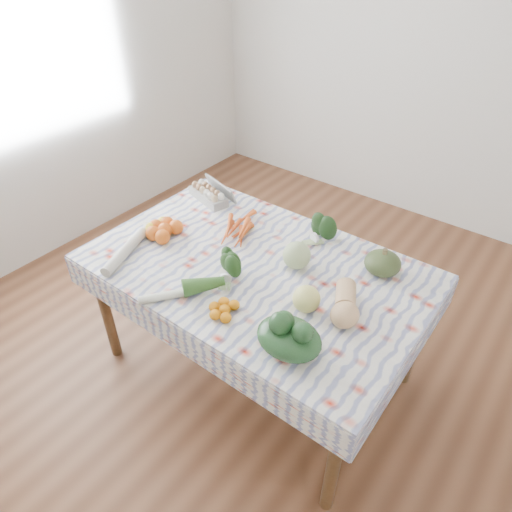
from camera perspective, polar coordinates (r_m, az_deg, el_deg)
ground at (r=2.80m, az=-0.00°, el=-13.49°), size 4.50×4.50×0.00m
wall_back at (r=3.90m, az=22.45°, el=23.30°), size 4.00×0.04×2.80m
dining_table at (r=2.32m, az=-0.00°, el=-2.79°), size 1.60×1.00×0.75m
tablecloth at (r=2.27m, az=-0.00°, el=-1.29°), size 1.66×1.06×0.01m
egg_carton at (r=2.80m, az=-5.99°, el=7.64°), size 0.31×0.19×0.08m
carrot_bunch at (r=2.48m, az=-1.65°, el=3.23°), size 0.32×0.31×0.05m
kale_bunch at (r=2.42m, az=8.28°, el=3.16°), size 0.20×0.19×0.14m
kabocha_squash at (r=2.27m, az=15.55°, el=-0.86°), size 0.21×0.21×0.12m
cabbage at (r=2.23m, az=5.11°, el=0.09°), size 0.16×0.16×0.14m
butternut_squash at (r=2.01m, az=11.14°, el=-5.72°), size 0.22×0.29×0.12m
orange_cluster at (r=2.50m, az=-11.34°, el=3.22°), size 0.28×0.28×0.08m
broccoli at (r=2.16m, az=-3.66°, el=-1.76°), size 0.20×0.20×0.10m
mandarin_cluster at (r=2.00m, az=-3.93°, el=-6.65°), size 0.21×0.21×0.05m
grapefruit at (r=2.00m, az=6.32°, el=-5.36°), size 0.16×0.16×0.12m
spinach_bag at (r=1.83m, az=4.15°, el=-10.19°), size 0.29×0.24×0.12m
daikon at (r=2.41m, az=-16.01°, el=0.62°), size 0.18×0.38×0.06m
leek at (r=2.11m, az=-9.35°, el=-4.52°), size 0.26×0.33×0.04m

